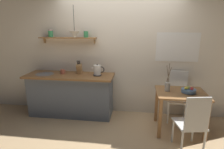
% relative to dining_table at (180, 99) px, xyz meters
% --- Properties ---
extents(ground_plane, '(14.00, 14.00, 0.00)m').
position_rel_dining_table_xyz_m(ground_plane, '(-1.18, 0.04, -0.61)').
color(ground_plane, tan).
extents(back_wall, '(6.80, 0.11, 2.70)m').
position_rel_dining_table_xyz_m(back_wall, '(-0.97, 0.69, 0.74)').
color(back_wall, silver).
rests_on(back_wall, ground_plane).
extents(kitchen_counter, '(1.83, 0.63, 0.90)m').
position_rel_dining_table_xyz_m(kitchen_counter, '(-2.18, 0.36, -0.15)').
color(kitchen_counter, slate).
rests_on(kitchen_counter, ground_plane).
extents(wall_shelf, '(1.21, 0.20, 0.29)m').
position_rel_dining_table_xyz_m(wall_shelf, '(-2.33, 0.54, 1.07)').
color(wall_shelf, '#9E6B3D').
extents(dining_table, '(0.85, 0.70, 0.75)m').
position_rel_dining_table_xyz_m(dining_table, '(0.00, 0.00, 0.00)').
color(dining_table, '#9E6B3D').
rests_on(dining_table, ground_plane).
extents(dining_chair_near, '(0.47, 0.48, 0.94)m').
position_rel_dining_table_xyz_m(dining_chair_near, '(0.05, -0.62, -0.10)').
color(dining_chair_near, silver).
rests_on(dining_chair_near, ground_plane).
extents(dining_chair_far, '(0.45, 0.48, 1.00)m').
position_rel_dining_table_xyz_m(dining_chair_far, '(0.05, 0.47, -0.07)').
color(dining_chair_far, white).
rests_on(dining_chair_far, ground_plane).
extents(fruit_bowl, '(0.25, 0.25, 0.12)m').
position_rel_dining_table_xyz_m(fruit_bowl, '(0.11, -0.02, 0.18)').
color(fruit_bowl, '#51759E').
rests_on(fruit_bowl, dining_table).
extents(twig_vase, '(0.09, 0.09, 0.51)m').
position_rel_dining_table_xyz_m(twig_vase, '(-0.24, 0.03, 0.23)').
color(twig_vase, '#B7B2A8').
rests_on(twig_vase, dining_table).
extents(electric_kettle, '(0.26, 0.17, 0.24)m').
position_rel_dining_table_xyz_m(electric_kettle, '(-1.58, 0.35, 0.40)').
color(electric_kettle, black).
rests_on(electric_kettle, kitchen_counter).
extents(knife_block, '(0.09, 0.16, 0.29)m').
position_rel_dining_table_xyz_m(knife_block, '(-1.99, 0.44, 0.40)').
color(knife_block, tan).
rests_on(knife_block, kitchen_counter).
extents(coffee_mug_by_sink, '(0.13, 0.08, 0.10)m').
position_rel_dining_table_xyz_m(coffee_mug_by_sink, '(-2.34, 0.38, 0.34)').
color(coffee_mug_by_sink, '#C6664C').
rests_on(coffee_mug_by_sink, kitchen_counter).
extents(pendant_lamp, '(0.21, 0.21, 0.60)m').
position_rel_dining_table_xyz_m(pendant_lamp, '(-2.01, 0.31, 1.12)').
color(pendant_lamp, black).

